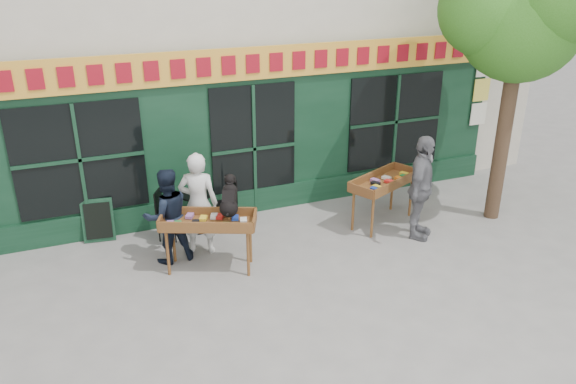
# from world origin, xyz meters

# --- Properties ---
(ground) EXTENTS (80.00, 80.00, 0.00)m
(ground) POSITION_xyz_m (0.00, 0.00, 0.00)
(ground) COLOR slate
(ground) RESTS_ON ground
(street_tree) EXTENTS (3.05, 2.90, 5.60)m
(street_tree) POSITION_xyz_m (4.34, 0.36, 4.11)
(street_tree) COLOR #382619
(street_tree) RESTS_ON ground
(book_cart_center) EXTENTS (1.62, 1.17, 0.99)m
(book_cart_center) POSITION_xyz_m (-1.43, 0.45, 0.82)
(book_cart_center) COLOR brown
(book_cart_center) RESTS_ON ground
(dog) EXTENTS (0.55, 0.69, 0.60)m
(dog) POSITION_xyz_m (-1.08, 0.40, 1.29)
(dog) COLOR black
(dog) RESTS_ON book_cart_center
(woman) EXTENTS (0.79, 0.67, 1.83)m
(woman) POSITION_xyz_m (-1.43, 1.10, 0.92)
(woman) COLOR silver
(woman) RESTS_ON ground
(book_cart_right) EXTENTS (1.62, 1.18, 0.99)m
(book_cart_right) POSITION_xyz_m (2.11, 0.88, 0.82)
(book_cart_right) COLOR brown
(book_cart_right) RESTS_ON ground
(man_right) EXTENTS (1.15, 1.14, 1.94)m
(man_right) POSITION_xyz_m (2.41, 0.13, 0.97)
(man_right) COLOR slate
(man_right) RESTS_ON ground
(bistro_table) EXTENTS (0.60, 0.60, 0.76)m
(bistro_table) POSITION_xyz_m (-1.30, 1.89, 0.54)
(bistro_table) COLOR black
(bistro_table) RESTS_ON ground
(bistro_chair_left) EXTENTS (0.49, 0.49, 0.95)m
(bistro_chair_left) POSITION_xyz_m (-1.93, 1.83, 0.56)
(bistro_chair_left) COLOR black
(bistro_chair_left) RESTS_ON ground
(bistro_chair_right) EXTENTS (0.45, 0.45, 0.95)m
(bistro_chair_right) POSITION_xyz_m (-0.66, 1.96, 0.56)
(bistro_chair_right) COLOR black
(bistro_chair_right) RESTS_ON ground
(potted_plant) EXTENTS (0.16, 0.13, 0.27)m
(potted_plant) POSITION_xyz_m (-1.30, 1.89, 0.90)
(potted_plant) COLOR gray
(potted_plant) RESTS_ON bistro_table
(man_left) EXTENTS (0.87, 0.72, 1.66)m
(man_left) POSITION_xyz_m (-2.00, 0.99, 0.83)
(man_left) COLOR black
(man_left) RESTS_ON ground
(chalkboard) EXTENTS (0.58, 0.26, 0.79)m
(chalkboard) POSITION_xyz_m (-3.05, 2.19, 0.40)
(chalkboard) COLOR black
(chalkboard) RESTS_ON ground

